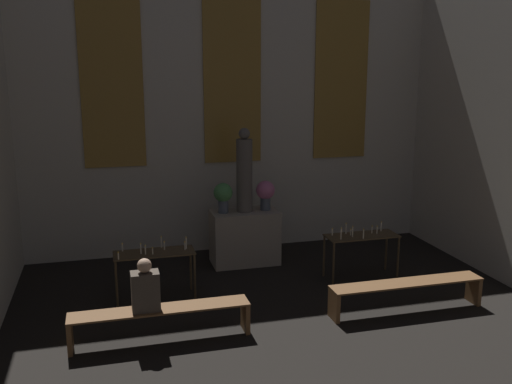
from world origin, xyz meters
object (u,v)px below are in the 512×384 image
(flower_vase_right, at_px, (265,192))
(candle_rack_right, at_px, (361,240))
(candle_rack_left, at_px, (154,258))
(person_seated, at_px, (145,288))
(pew_back_left, at_px, (161,316))
(statue, at_px, (244,173))
(flower_vase_left, at_px, (223,195))
(altar, at_px, (245,237))
(pew_back_right, at_px, (407,289))

(flower_vase_right, distance_m, candle_rack_right, 1.93)
(candle_rack_left, distance_m, person_seated, 1.46)
(pew_back_left, distance_m, person_seated, 0.45)
(statue, bearing_deg, flower_vase_left, 180.00)
(pew_back_left, xyz_separation_m, person_seated, (-0.18, 0.00, 0.41))
(pew_back_left, relative_size, person_seated, 3.35)
(altar, distance_m, flower_vase_right, 0.91)
(pew_back_left, height_order, pew_back_right, same)
(flower_vase_left, bearing_deg, candle_rack_left, -137.63)
(flower_vase_left, bearing_deg, statue, 0.00)
(candle_rack_left, height_order, candle_rack_right, candle_rack_right)
(flower_vase_left, distance_m, pew_back_left, 3.17)
(flower_vase_right, relative_size, candle_rack_left, 0.44)
(pew_back_right, height_order, person_seated, person_seated)
(flower_vase_left, height_order, flower_vase_right, same)
(flower_vase_left, xyz_separation_m, candle_rack_left, (-1.35, -1.23, -0.65))
(altar, bearing_deg, flower_vase_left, 180.00)
(flower_vase_left, xyz_separation_m, pew_back_right, (2.19, -2.67, -0.97))
(altar, bearing_deg, pew_back_left, -124.01)
(flower_vase_left, height_order, candle_rack_left, flower_vase_left)
(altar, bearing_deg, pew_back_right, -55.99)
(candle_rack_right, bearing_deg, pew_back_right, -87.49)
(pew_back_left, bearing_deg, person_seated, 180.00)
(statue, bearing_deg, candle_rack_left, -144.76)
(flower_vase_left, distance_m, flower_vase_right, 0.78)
(altar, xyz_separation_m, person_seated, (-1.98, -2.67, 0.27))
(pew_back_left, bearing_deg, flower_vase_left, 62.18)
(altar, relative_size, statue, 0.80)
(candle_rack_left, relative_size, person_seated, 1.76)
(flower_vase_left, bearing_deg, flower_vase_right, 0.00)
(pew_back_left, relative_size, pew_back_right, 1.00)
(statue, bearing_deg, flower_vase_right, 0.00)
(person_seated, bearing_deg, statue, 53.41)
(pew_back_left, distance_m, pew_back_right, 3.60)
(altar, height_order, flower_vase_right, flower_vase_right)
(altar, bearing_deg, statue, 90.00)
(flower_vase_right, distance_m, candle_rack_left, 2.54)
(pew_back_right, bearing_deg, person_seated, 180.00)
(altar, xyz_separation_m, candle_rack_left, (-1.74, -1.23, 0.17))
(statue, distance_m, flower_vase_left, 0.55)
(candle_rack_left, bearing_deg, person_seated, -99.51)
(flower_vase_left, xyz_separation_m, candle_rack_right, (2.13, -1.23, -0.65))
(flower_vase_right, height_order, candle_rack_left, flower_vase_right)
(flower_vase_right, bearing_deg, flower_vase_left, 180.00)
(person_seated, bearing_deg, candle_rack_right, 21.16)
(person_seated, bearing_deg, pew_back_left, -0.00)
(altar, xyz_separation_m, flower_vase_right, (0.39, 0.00, 0.82))
(altar, distance_m, candle_rack_right, 2.13)
(candle_rack_left, bearing_deg, flower_vase_right, 29.96)
(statue, relative_size, candle_rack_right, 1.22)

